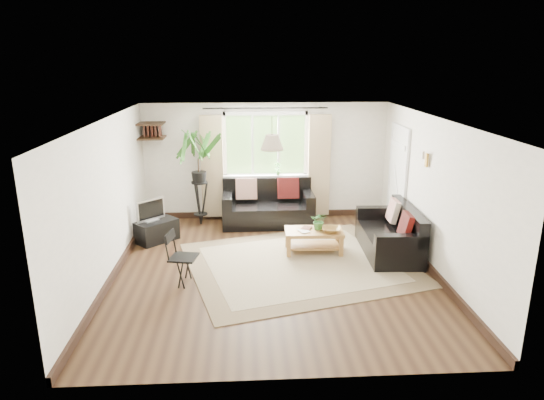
{
  "coord_description": "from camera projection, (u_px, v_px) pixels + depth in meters",
  "views": [
    {
      "loc": [
        -0.43,
        -7.11,
        3.26
      ],
      "look_at": [
        0.0,
        0.4,
        1.05
      ],
      "focal_mm": 32.0,
      "sensor_mm": 36.0,
      "label": 1
    }
  ],
  "objects": [
    {
      "name": "wall_sconce",
      "position": [
        425.0,
        158.0,
        7.68
      ],
      "size": [
        0.12,
        0.12,
        0.28
      ],
      "primitive_type": null,
      "color": "beige",
      "rests_on": "wall_right"
    },
    {
      "name": "folding_chair",
      "position": [
        184.0,
        258.0,
        7.18
      ],
      "size": [
        0.49,
        0.49,
        0.81
      ],
      "primitive_type": null,
      "rotation": [
        0.0,
        0.0,
        1.38
      ],
      "color": "black",
      "rests_on": "floor"
    },
    {
      "name": "wall_left",
      "position": [
        108.0,
        201.0,
        7.28
      ],
      "size": [
        0.02,
        5.5,
        2.4
      ],
      "primitive_type": "cube",
      "color": "white",
      "rests_on": "floor"
    },
    {
      "name": "wall_front",
      "position": [
        290.0,
        275.0,
        4.78
      ],
      "size": [
        5.0,
        0.02,
        2.4
      ],
      "primitive_type": "cube",
      "color": "white",
      "rests_on": "floor"
    },
    {
      "name": "ceiling",
      "position": [
        274.0,
        119.0,
        7.08
      ],
      "size": [
        5.5,
        5.5,
        0.0
      ],
      "primitive_type": "plane",
      "rotation": [
        3.14,
        0.0,
        0.0
      ],
      "color": "white",
      "rests_on": "floor"
    },
    {
      "name": "sofa_right",
      "position": [
        389.0,
        232.0,
        8.33
      ],
      "size": [
        1.69,
        0.89,
        0.78
      ],
      "primitive_type": null,
      "rotation": [
        0.0,
        0.0,
        -1.61
      ],
      "color": "black",
      "rests_on": "floor"
    },
    {
      "name": "window",
      "position": [
        266.0,
        145.0,
        9.91
      ],
      "size": [
        2.5,
        0.16,
        2.16
      ],
      "primitive_type": null,
      "color": "white",
      "rests_on": "wall_back"
    },
    {
      "name": "wall_right",
      "position": [
        433.0,
        195.0,
        7.55
      ],
      "size": [
        0.02,
        5.5,
        2.4
      ],
      "primitive_type": "cube",
      "color": "white",
      "rests_on": "floor"
    },
    {
      "name": "palm_stand",
      "position": [
        199.0,
        178.0,
        9.63
      ],
      "size": [
        0.85,
        0.85,
        1.93
      ],
      "primitive_type": null,
      "rotation": [
        0.0,
        0.0,
        0.15
      ],
      "color": "black",
      "rests_on": "floor"
    },
    {
      "name": "pendant_lamp",
      "position": [
        272.0,
        139.0,
        7.56
      ],
      "size": [
        0.36,
        0.36,
        0.54
      ],
      "primitive_type": null,
      "color": "beige",
      "rests_on": "ceiling"
    },
    {
      "name": "tv",
      "position": [
        151.0,
        210.0,
        8.8
      ],
      "size": [
        0.54,
        0.53,
        0.43
      ],
      "primitive_type": null,
      "rotation": [
        0.0,
        0.0,
        0.76
      ],
      "color": "#A5A5AA",
      "rests_on": "tv_stand"
    },
    {
      "name": "table_plant",
      "position": [
        319.0,
        221.0,
        8.35
      ],
      "size": [
        0.33,
        0.31,
        0.31
      ],
      "primitive_type": "imported",
      "rotation": [
        0.0,
        0.0,
        -0.27
      ],
      "color": "#2F6528",
      "rests_on": "coffee_table"
    },
    {
      "name": "sofa_back",
      "position": [
        268.0,
        204.0,
        9.77
      ],
      "size": [
        1.83,
        0.93,
        0.86
      ],
      "primitive_type": null,
      "rotation": [
        0.0,
        0.0,
        0.01
      ],
      "color": "black",
      "rests_on": "floor"
    },
    {
      "name": "book_b",
      "position": [
        302.0,
        228.0,
        8.45
      ],
      "size": [
        0.23,
        0.26,
        0.02
      ],
      "primitive_type": "imported",
      "rotation": [
        0.0,
        0.0,
        -0.45
      ],
      "color": "#532E21",
      "rests_on": "coffee_table"
    },
    {
      "name": "floor",
      "position": [
        273.0,
        270.0,
        7.75
      ],
      "size": [
        5.5,
        5.5,
        0.0
      ],
      "primitive_type": "plane",
      "color": "black",
      "rests_on": "ground"
    },
    {
      "name": "sill_plant",
      "position": [
        278.0,
        169.0,
        9.99
      ],
      "size": [
        0.14,
        0.1,
        0.27
      ],
      "primitive_type": "imported",
      "color": "#2D6023",
      "rests_on": "window"
    },
    {
      "name": "corner_shelf",
      "position": [
        151.0,
        131.0,
        9.49
      ],
      "size": [
        0.5,
        0.5,
        0.34
      ],
      "primitive_type": null,
      "color": "black",
      "rests_on": "wall_back"
    },
    {
      "name": "book_a",
      "position": [
        300.0,
        232.0,
        8.26
      ],
      "size": [
        0.23,
        0.26,
        0.02
      ],
      "primitive_type": "imported",
      "rotation": [
        0.0,
        0.0,
        0.42
      ],
      "color": "white",
      "rests_on": "coffee_table"
    },
    {
      "name": "wall_back",
      "position": [
        266.0,
        161.0,
        10.05
      ],
      "size": [
        5.0,
        0.02,
        2.4
      ],
      "primitive_type": "cube",
      "color": "white",
      "rests_on": "floor"
    },
    {
      "name": "tv_stand",
      "position": [
        157.0,
        231.0,
        8.92
      ],
      "size": [
        0.82,
        0.81,
        0.4
      ],
      "primitive_type": "cube",
      "rotation": [
        0.0,
        0.0,
        0.76
      ],
      "color": "black",
      "rests_on": "floor"
    },
    {
      "name": "door",
      "position": [
        397.0,
        181.0,
        9.23
      ],
      "size": [
        0.06,
        0.96,
        2.06
      ],
      "primitive_type": "cube",
      "color": "silver",
      "rests_on": "wall_right"
    },
    {
      "name": "coffee_table",
      "position": [
        314.0,
        241.0,
        8.41
      ],
      "size": [
        1.01,
        0.58,
        0.41
      ],
      "primitive_type": null,
      "rotation": [
        0.0,
        0.0,
        -0.04
      ],
      "color": "brown",
      "rests_on": "floor"
    },
    {
      "name": "bowl",
      "position": [
        331.0,
        230.0,
        8.26
      ],
      "size": [
        0.38,
        0.38,
        0.08
      ],
      "primitive_type": "imported",
      "rotation": [
        0.0,
        0.0,
        -0.21
      ],
      "color": "olive",
      "rests_on": "coffee_table"
    },
    {
      "name": "rug",
      "position": [
        299.0,
        264.0,
        7.96
      ],
      "size": [
        4.13,
        3.78,
        0.02
      ],
      "primitive_type": "cube",
      "rotation": [
        0.0,
        0.0,
        0.27
      ],
      "color": "beige",
      "rests_on": "floor"
    }
  ]
}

